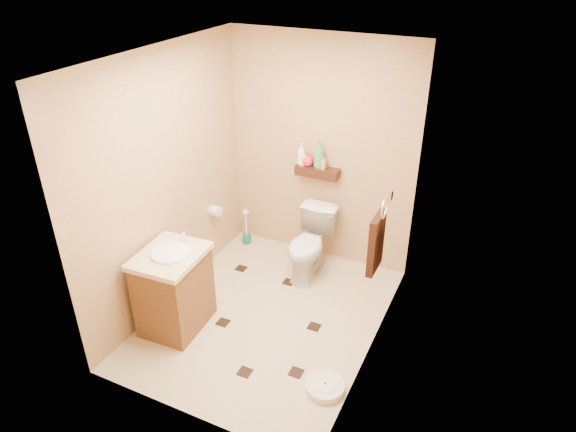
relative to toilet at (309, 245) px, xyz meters
The scene contains 19 objects.
ground 0.90m from the toilet, 94.88° to the right, with size 2.50×2.50×0.00m, color beige.
wall_back 0.95m from the toilet, 99.64° to the left, with size 2.00×0.04×2.40m, color tan.
wall_front 2.25m from the toilet, 91.95° to the right, with size 2.00×0.04×2.40m, color tan.
wall_left 1.60m from the toilet, 142.16° to the right, with size 0.04×2.50×2.40m, color tan.
wall_right 1.51m from the toilet, 41.85° to the right, with size 0.04×2.50×2.40m, color tan.
ceiling 2.22m from the toilet, 94.88° to the right, with size 2.00×2.50×0.02m, color silver.
wall_shelf 0.76m from the toilet, 101.87° to the left, with size 0.46×0.14×0.10m, color #3C1A10.
floor_accents 0.95m from the toilet, 92.91° to the right, with size 1.27×1.40×0.01m.
toilet is the anchor object (origin of this frame).
vanity 1.49m from the toilet, 121.16° to the right, with size 0.55×0.66×0.89m.
bathroom_scale 1.64m from the toilet, 62.27° to the right, with size 0.39×0.39×0.06m.
toilet_brush 0.94m from the toilet, 165.05° to the left, with size 0.10×0.10×0.44m.
towel_ring 1.19m from the toilet, 34.64° to the right, with size 0.12×0.30×0.76m.
toilet_paper 1.06m from the toilet, 169.80° to the right, with size 0.12×0.11×0.12m.
bottle_a 0.94m from the toilet, 126.79° to the left, with size 0.09×0.09×0.23m, color white.
bottle_b 0.90m from the toilet, 124.60° to the left, with size 0.07×0.07×0.16m, color #FBFF35.
bottle_c 0.88m from the toilet, 117.97° to the left, with size 0.11×0.11×0.15m, color red.
bottle_d 0.93m from the toilet, 99.42° to the left, with size 0.11×0.11×0.28m, color #36A459.
bottle_e 0.87m from the toilet, 92.93° to the left, with size 0.07×0.07×0.15m, color #E38E4B.
Camera 1 is at (1.79, -3.34, 3.18)m, focal length 32.00 mm.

